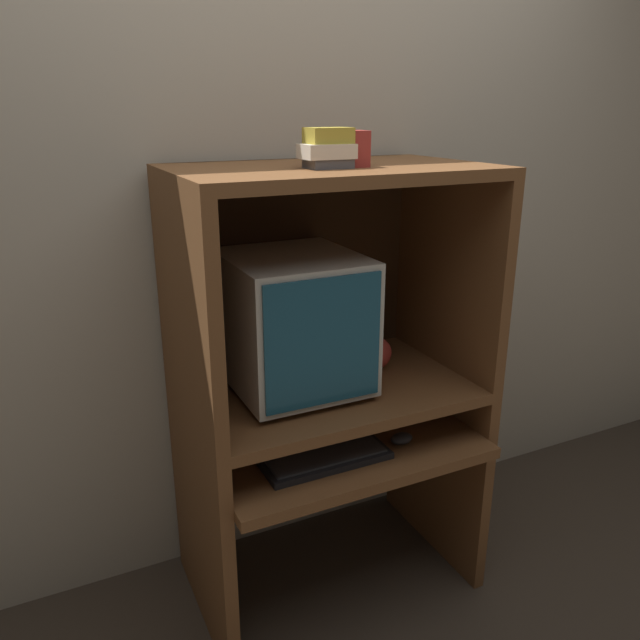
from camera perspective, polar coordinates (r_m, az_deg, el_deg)
name	(u,v)px	position (r m, az deg, el deg)	size (l,w,h in m)	color
ground_plane	(369,631)	(2.30, 4.47, -26.48)	(12.00, 12.00, 0.00)	#3D3328
wall_back	(284,208)	(2.23, -3.27, 10.23)	(6.00, 0.06, 2.60)	#B2A893
desk_base	(335,493)	(2.22, 1.40, -15.51)	(0.95, 0.66, 0.60)	brown
desk_monitor_shelf	(329,394)	(2.09, 0.84, -6.80)	(0.95, 0.60, 0.16)	brown
hutch_upper	(325,246)	(1.96, 0.45, 6.78)	(0.95, 0.60, 0.70)	brown
crt_monitor	(294,322)	(1.97, -2.43, -0.14)	(0.40, 0.45, 0.44)	beige
keyboard	(326,458)	(1.95, 0.54, -12.52)	(0.40, 0.15, 0.03)	black
mouse	(402,438)	(2.06, 7.47, -10.69)	(0.08, 0.05, 0.03)	#28282B
snack_bag	(371,354)	(2.16, 4.71, -3.08)	(0.15, 0.11, 0.12)	#BC382D
book_stack	(328,148)	(1.79, 0.70, 15.42)	(0.14, 0.10, 0.11)	#4C4C51
storage_box	(338,149)	(1.84, 1.64, 15.39)	(0.14, 0.12, 0.10)	maroon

